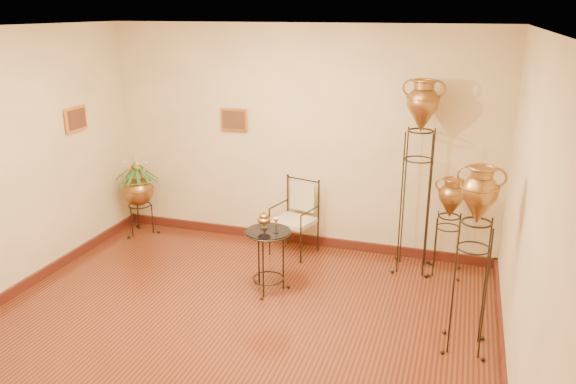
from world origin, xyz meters
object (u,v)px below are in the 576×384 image
(armchair, at_px, (294,218))
(side_table, at_px, (268,260))
(amphora_tall, at_px, (417,176))
(planter_urn, at_px, (138,187))
(amphora_mid, at_px, (472,259))

(armchair, xyz_separation_m, side_table, (0.03, -1.03, -0.10))
(amphora_tall, relative_size, planter_urn, 1.92)
(planter_urn, distance_m, armchair, 2.21)
(amphora_mid, xyz_separation_m, planter_urn, (-4.30, 1.51, -0.22))
(armchair, height_order, side_table, armchair)
(amphora_tall, xyz_separation_m, side_table, (-1.43, -1.03, -0.79))
(side_table, bearing_deg, armchair, 91.60)
(amphora_tall, xyz_separation_m, armchair, (-1.46, 0.00, -0.68))
(amphora_mid, height_order, armchair, amphora_mid)
(side_table, bearing_deg, planter_urn, 155.20)
(amphora_mid, height_order, side_table, amphora_mid)
(armchair, bearing_deg, planter_urn, -165.13)
(amphora_tall, height_order, planter_urn, amphora_tall)
(amphora_tall, bearing_deg, armchair, 180.00)
(amphora_mid, distance_m, armchair, 2.62)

